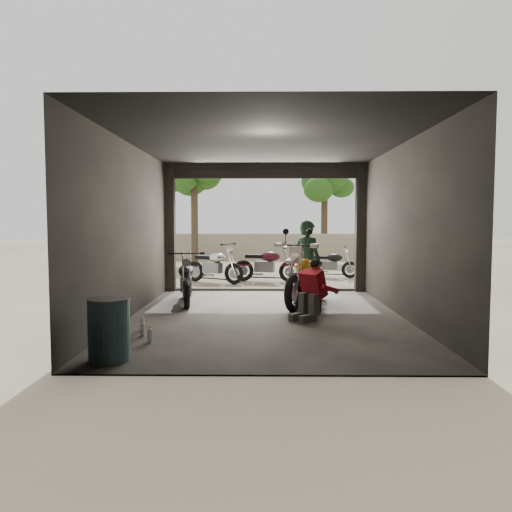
{
  "coord_description": "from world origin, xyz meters",
  "views": [
    {
      "loc": [
        -0.08,
        -9.09,
        1.78
      ],
      "look_at": [
        -0.19,
        0.6,
        1.1
      ],
      "focal_mm": 35.0,
      "sensor_mm": 36.0,
      "label": 1
    }
  ],
  "objects_px": {
    "outside_bike_a": "(214,263)",
    "stool": "(312,290)",
    "outside_bike_b": "(266,262)",
    "outside_bike_c": "(331,262)",
    "sign_post": "(378,221)",
    "helmet": "(313,280)",
    "rider": "(307,262)",
    "oil_drum": "(109,331)",
    "mechanic": "(309,292)",
    "left_bike": "(186,277)",
    "main_bike": "(307,274)"
  },
  "relations": [
    {
      "from": "rider",
      "to": "stool",
      "type": "height_order",
      "value": "rider"
    },
    {
      "from": "main_bike",
      "to": "sign_post",
      "type": "distance_m",
      "value": 3.08
    },
    {
      "from": "main_bike",
      "to": "stool",
      "type": "relative_size",
      "value": 3.99
    },
    {
      "from": "left_bike",
      "to": "stool",
      "type": "relative_size",
      "value": 3.33
    },
    {
      "from": "helmet",
      "to": "sign_post",
      "type": "relative_size",
      "value": 0.11
    },
    {
      "from": "outside_bike_c",
      "to": "helmet",
      "type": "relative_size",
      "value": 5.39
    },
    {
      "from": "mechanic",
      "to": "outside_bike_b",
      "type": "bearing_deg",
      "value": 141.19
    },
    {
      "from": "mechanic",
      "to": "left_bike",
      "type": "bearing_deg",
      "value": -172.26
    },
    {
      "from": "outside_bike_b",
      "to": "helmet",
      "type": "bearing_deg",
      "value": -156.71
    },
    {
      "from": "outside_bike_b",
      "to": "outside_bike_c",
      "type": "relative_size",
      "value": 1.17
    },
    {
      "from": "sign_post",
      "to": "rider",
      "type": "bearing_deg",
      "value": -114.89
    },
    {
      "from": "stool",
      "to": "sign_post",
      "type": "xyz_separation_m",
      "value": [
        1.89,
        2.77,
        1.34
      ]
    },
    {
      "from": "outside_bike_b",
      "to": "outside_bike_c",
      "type": "height_order",
      "value": "outside_bike_b"
    },
    {
      "from": "main_bike",
      "to": "stool",
      "type": "distance_m",
      "value": 0.7
    },
    {
      "from": "outside_bike_b",
      "to": "mechanic",
      "type": "bearing_deg",
      "value": -159.91
    },
    {
      "from": "outside_bike_a",
      "to": "mechanic",
      "type": "bearing_deg",
      "value": -128.76
    },
    {
      "from": "outside_bike_a",
      "to": "helmet",
      "type": "relative_size",
      "value": 6.19
    },
    {
      "from": "outside_bike_c",
      "to": "helmet",
      "type": "xyz_separation_m",
      "value": [
        -1.18,
        -5.92,
        0.13
      ]
    },
    {
      "from": "rider",
      "to": "helmet",
      "type": "height_order",
      "value": "rider"
    },
    {
      "from": "left_bike",
      "to": "outside_bike_c",
      "type": "distance_m",
      "value": 6.32
    },
    {
      "from": "helmet",
      "to": "sign_post",
      "type": "bearing_deg",
      "value": 60.18
    },
    {
      "from": "sign_post",
      "to": "helmet",
      "type": "bearing_deg",
      "value": -103.31
    },
    {
      "from": "outside_bike_a",
      "to": "oil_drum",
      "type": "height_order",
      "value": "outside_bike_a"
    },
    {
      "from": "mechanic",
      "to": "outside_bike_a",
      "type": "bearing_deg",
      "value": 156.23
    },
    {
      "from": "rider",
      "to": "mechanic",
      "type": "relative_size",
      "value": 1.7
    },
    {
      "from": "stool",
      "to": "oil_drum",
      "type": "height_order",
      "value": "oil_drum"
    },
    {
      "from": "mechanic",
      "to": "helmet",
      "type": "xyz_separation_m",
      "value": [
        0.16,
        0.94,
        0.1
      ]
    },
    {
      "from": "outside_bike_c",
      "to": "sign_post",
      "type": "distance_m",
      "value": 3.51
    },
    {
      "from": "outside_bike_c",
      "to": "sign_post",
      "type": "bearing_deg",
      "value": -153.27
    },
    {
      "from": "outside_bike_b",
      "to": "helmet",
      "type": "height_order",
      "value": "outside_bike_b"
    },
    {
      "from": "rider",
      "to": "stool",
      "type": "distance_m",
      "value": 1.05
    },
    {
      "from": "oil_drum",
      "to": "stool",
      "type": "bearing_deg",
      "value": 50.36
    },
    {
      "from": "outside_bike_a",
      "to": "sign_post",
      "type": "relative_size",
      "value": 0.66
    },
    {
      "from": "left_bike",
      "to": "rider",
      "type": "relative_size",
      "value": 0.94
    },
    {
      "from": "sign_post",
      "to": "stool",
      "type": "bearing_deg",
      "value": -103.01
    },
    {
      "from": "rider",
      "to": "oil_drum",
      "type": "relative_size",
      "value": 2.24
    },
    {
      "from": "mechanic",
      "to": "main_bike",
      "type": "bearing_deg",
      "value": 130.73
    },
    {
      "from": "rider",
      "to": "oil_drum",
      "type": "xyz_separation_m",
      "value": [
        -2.89,
        -4.45,
        -0.5
      ]
    },
    {
      "from": "outside_bike_c",
      "to": "oil_drum",
      "type": "distance_m",
      "value": 10.32
    },
    {
      "from": "stool",
      "to": "left_bike",
      "type": "bearing_deg",
      "value": 160.4
    },
    {
      "from": "outside_bike_a",
      "to": "stool",
      "type": "xyz_separation_m",
      "value": [
        2.36,
        -4.57,
        -0.14
      ]
    },
    {
      "from": "outside_bike_c",
      "to": "oil_drum",
      "type": "relative_size",
      "value": 1.86
    },
    {
      "from": "rider",
      "to": "left_bike",
      "type": "bearing_deg",
      "value": 38.97
    },
    {
      "from": "outside_bike_a",
      "to": "outside_bike_b",
      "type": "xyz_separation_m",
      "value": [
        1.5,
        0.29,
        0.01
      ]
    },
    {
      "from": "outside_bike_c",
      "to": "rider",
      "type": "distance_m",
      "value": 5.18
    },
    {
      "from": "outside_bike_c",
      "to": "left_bike",
      "type": "bearing_deg",
      "value": 157.37
    },
    {
      "from": "left_bike",
      "to": "outside_bike_a",
      "type": "xyz_separation_m",
      "value": [
        0.25,
        3.64,
        0.01
      ]
    },
    {
      "from": "outside_bike_a",
      "to": "sign_post",
      "type": "bearing_deg",
      "value": -83.82
    },
    {
      "from": "outside_bike_a",
      "to": "helmet",
      "type": "xyz_separation_m",
      "value": [
        2.38,
        -4.52,
        0.05
      ]
    },
    {
      "from": "outside_bike_c",
      "to": "sign_post",
      "type": "xyz_separation_m",
      "value": [
        0.7,
        -3.2,
        1.27
      ]
    }
  ]
}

